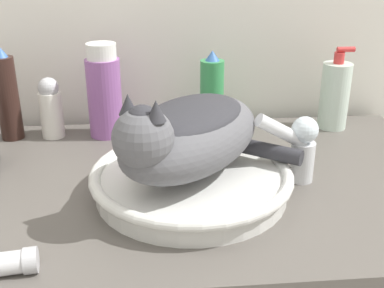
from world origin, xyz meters
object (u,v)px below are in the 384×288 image
at_px(cat, 188,133).
at_px(mouthwash_bottle, 104,92).
at_px(spray_bottle_trigger, 212,95).
at_px(soap_pump_bottle, 335,95).
at_px(deodorant_stick, 51,108).
at_px(hairspray_can_black, 7,97).
at_px(faucet, 299,145).

height_order(cat, mouthwash_bottle, cat).
distance_m(spray_bottle_trigger, soap_pump_bottle, 0.28).
bearing_deg(deodorant_stick, mouthwash_bottle, 0.00).
bearing_deg(mouthwash_bottle, cat, -61.90).
xyz_separation_m(cat, hairspray_can_black, (-0.37, 0.30, -0.02)).
distance_m(cat, soap_pump_bottle, 0.47).
bearing_deg(mouthwash_bottle, faucet, -35.46).
relative_size(deodorant_stick, mouthwash_bottle, 0.66).
bearing_deg(mouthwash_bottle, soap_pump_bottle, 0.00).
distance_m(faucet, mouthwash_bottle, 0.44).
distance_m(deodorant_stick, hairspray_can_black, 0.09).
xyz_separation_m(spray_bottle_trigger, soap_pump_bottle, (0.28, 0.00, -0.01)).
relative_size(cat, deodorant_stick, 2.68).
bearing_deg(faucet, deodorant_stick, -37.28).
xyz_separation_m(deodorant_stick, soap_pump_bottle, (0.64, 0.00, 0.01)).
distance_m(faucet, hairspray_can_black, 0.62).
bearing_deg(soap_pump_bottle, spray_bottle_trigger, 180.00).
relative_size(spray_bottle_trigger, hairspray_can_black, 0.92).
xyz_separation_m(cat, mouthwash_bottle, (-0.16, 0.30, -0.02)).
xyz_separation_m(spray_bottle_trigger, mouthwash_bottle, (-0.24, 0.00, 0.01)).
xyz_separation_m(faucet, hairspray_can_black, (-0.57, 0.26, 0.02)).
bearing_deg(mouthwash_bottle, spray_bottle_trigger, 0.00).
height_order(soap_pump_bottle, mouthwash_bottle, mouthwash_bottle).
height_order(faucet, spray_bottle_trigger, spray_bottle_trigger).
distance_m(cat, mouthwash_bottle, 0.34).
height_order(faucet, deodorant_stick, same).
xyz_separation_m(faucet, spray_bottle_trigger, (-0.12, 0.26, 0.02)).
xyz_separation_m(deodorant_stick, spray_bottle_trigger, (0.35, 0.00, 0.02)).
xyz_separation_m(mouthwash_bottle, hairspray_can_black, (-0.21, 0.00, -0.00)).
relative_size(cat, spray_bottle_trigger, 1.94).
height_order(cat, deodorant_stick, cat).
distance_m(deodorant_stick, spray_bottle_trigger, 0.35).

